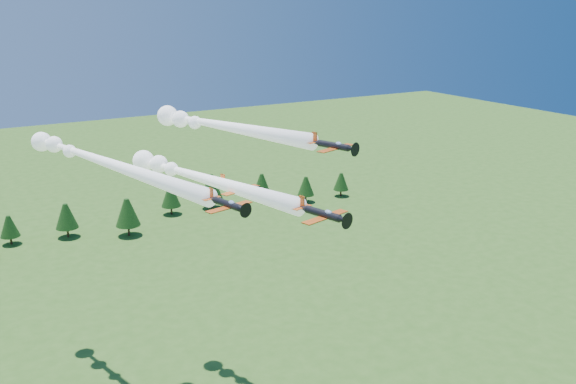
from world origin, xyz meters
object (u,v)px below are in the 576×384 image
plane_lead (199,177)px  plane_right (219,125)px  plane_left (100,160)px  plane_slot (239,188)px

plane_lead → plane_right: plane_right is taller
plane_right → plane_lead: bearing=-151.8°
plane_left → plane_slot: size_ratio=7.60×
plane_lead → plane_slot: (3.10, -7.99, -0.20)m
plane_left → plane_slot: plane_left is taller
plane_left → plane_right: plane_right is taller
plane_lead → plane_left: bearing=113.2°
plane_right → plane_slot: bearing=-122.7°
plane_left → plane_right: (18.66, -7.06, 5.28)m
plane_slot → plane_left: bearing=104.2°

